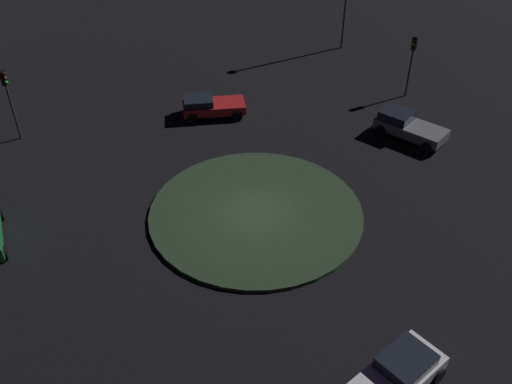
{
  "coord_description": "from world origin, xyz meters",
  "views": [
    {
      "loc": [
        9.95,
        -19.44,
        17.96
      ],
      "look_at": [
        0.0,
        0.0,
        1.38
      ],
      "focal_mm": 39.53,
      "sensor_mm": 36.0,
      "label": 1
    }
  ],
  "objects_px": {
    "car_grey": "(408,126)",
    "traffic_light_north": "(412,55)",
    "car_white": "(398,374)",
    "traffic_light_west": "(8,91)",
    "car_red": "(211,106)"
  },
  "relations": [
    {
      "from": "car_grey",
      "to": "traffic_light_north",
      "type": "relative_size",
      "value": 1.07
    },
    {
      "from": "car_white",
      "to": "car_grey",
      "type": "bearing_deg",
      "value": -143.7
    },
    {
      "from": "car_grey",
      "to": "traffic_light_west",
      "type": "relative_size",
      "value": 1.0
    },
    {
      "from": "car_grey",
      "to": "traffic_light_north",
      "type": "xyz_separation_m",
      "value": [
        -1.47,
        5.23,
        2.22
      ]
    },
    {
      "from": "car_white",
      "to": "traffic_light_west",
      "type": "distance_m",
      "value": 25.78
    },
    {
      "from": "car_grey",
      "to": "traffic_light_north",
      "type": "height_order",
      "value": "traffic_light_north"
    },
    {
      "from": "car_white",
      "to": "traffic_light_north",
      "type": "height_order",
      "value": "traffic_light_north"
    },
    {
      "from": "car_red",
      "to": "traffic_light_west",
      "type": "relative_size",
      "value": 0.95
    },
    {
      "from": "car_red",
      "to": "car_grey",
      "type": "distance_m",
      "value": 12.26
    },
    {
      "from": "car_grey",
      "to": "traffic_light_north",
      "type": "bearing_deg",
      "value": 118.49
    },
    {
      "from": "car_white",
      "to": "car_red",
      "type": "distance_m",
      "value": 21.35
    },
    {
      "from": "car_white",
      "to": "traffic_light_north",
      "type": "relative_size",
      "value": 1.02
    },
    {
      "from": "car_red",
      "to": "traffic_light_north",
      "type": "height_order",
      "value": "traffic_light_north"
    },
    {
      "from": "car_red",
      "to": "traffic_light_west",
      "type": "height_order",
      "value": "traffic_light_west"
    },
    {
      "from": "car_white",
      "to": "traffic_light_west",
      "type": "relative_size",
      "value": 0.96
    }
  ]
}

